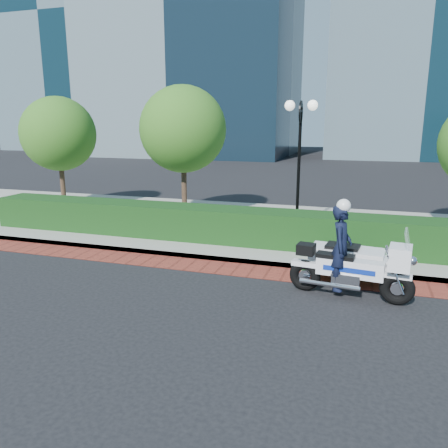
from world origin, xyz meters
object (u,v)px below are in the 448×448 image
(lamppost, at_px, (300,146))
(tree_a, at_px, (58,134))
(tree_b, at_px, (183,129))
(police_motorcycle, at_px, (348,259))

(lamppost, distance_m, tree_a, 10.09)
(tree_a, bearing_deg, tree_b, 0.00)
(tree_a, distance_m, tree_b, 5.50)
(lamppost, height_order, police_motorcycle, lamppost)
(tree_a, distance_m, police_motorcycle, 13.27)
(tree_a, height_order, police_motorcycle, tree_a)
(lamppost, height_order, tree_a, tree_a)
(police_motorcycle, bearing_deg, lamppost, 119.24)
(lamppost, relative_size, tree_b, 0.86)
(tree_b, height_order, police_motorcycle, tree_b)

